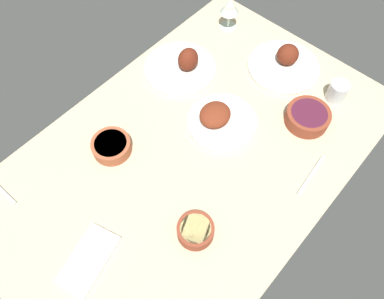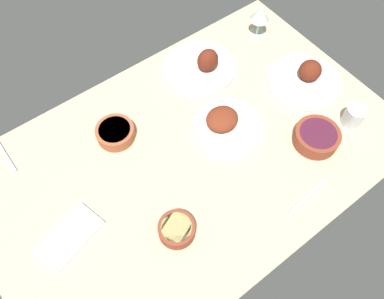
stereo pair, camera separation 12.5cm
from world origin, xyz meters
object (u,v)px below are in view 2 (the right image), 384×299
at_px(plate_far_side, 306,79).
at_px(bowl_pasta, 177,229).
at_px(plate_near_viewer, 226,125).
at_px(folded_napkin, 70,237).
at_px(bowl_cream, 115,132).
at_px(water_tumbler, 354,116).
at_px(spoon_loose, 307,196).
at_px(fork_loose, 5,154).
at_px(bowl_onions, 317,137).
at_px(wine_glass, 260,15).
at_px(plate_center_main, 202,66).

bearing_deg(plate_far_side, bowl_pasta, 14.25).
bearing_deg(plate_near_viewer, folded_napkin, 2.27).
bearing_deg(bowl_cream, water_tumbler, 147.43).
distance_m(folded_napkin, spoon_loose, 0.74).
height_order(bowl_cream, fork_loose, bowl_cream).
height_order(plate_near_viewer, bowl_onions, plate_near_viewer).
xyz_separation_m(bowl_pasta, fork_loose, (0.31, -0.57, -0.02)).
relative_size(water_tumbler, spoon_loose, 0.44).
bearing_deg(spoon_loose, plate_near_viewer, -88.44).
height_order(water_tumbler, spoon_loose, water_tumbler).
bearing_deg(wine_glass, folded_napkin, 16.93).
height_order(plate_far_side, bowl_pasta, plate_far_side).
xyz_separation_m(bowl_pasta, water_tumbler, (-0.73, 0.04, 0.01)).
distance_m(plate_center_main, bowl_pasta, 0.65).
xyz_separation_m(plate_far_side, spoon_loose, (0.33, 0.34, -0.02)).
distance_m(bowl_cream, wine_glass, 0.73).
relative_size(plate_far_side, plate_near_viewer, 1.11).
height_order(bowl_pasta, water_tumbler, water_tumbler).
height_order(folded_napkin, fork_loose, folded_napkin).
height_order(plate_near_viewer, bowl_pasta, plate_near_viewer).
xyz_separation_m(plate_far_side, bowl_cream, (0.70, -0.22, 0.00)).
height_order(plate_far_side, plate_center_main, plate_center_main).
relative_size(wine_glass, spoon_loose, 0.81).
bearing_deg(folded_napkin, spoon_loose, 153.50).
distance_m(plate_near_viewer, plate_center_main, 0.28).
relative_size(bowl_onions, water_tumbler, 2.02).
xyz_separation_m(plate_center_main, fork_loose, (0.76, -0.10, -0.02)).
xyz_separation_m(wine_glass, folded_napkin, (1.02, 0.31, -0.09)).
relative_size(bowl_cream, spoon_loose, 0.77).
bearing_deg(bowl_onions, plate_near_viewer, -46.71).
relative_size(bowl_pasta, wine_glass, 0.80).
xyz_separation_m(plate_center_main, bowl_cream, (0.42, 0.06, 0.00)).
distance_m(bowl_cream, bowl_onions, 0.68).
xyz_separation_m(bowl_onions, fork_loose, (0.88, -0.59, -0.02)).
bearing_deg(spoon_loose, plate_far_side, -139.24).
height_order(plate_center_main, bowl_onions, plate_center_main).
distance_m(bowl_cream, spoon_loose, 0.67).
distance_m(bowl_onions, spoon_loose, 0.22).
distance_m(plate_near_viewer, bowl_cream, 0.38).
bearing_deg(wine_glass, plate_far_side, 84.78).
height_order(plate_center_main, spoon_loose, plate_center_main).
xyz_separation_m(plate_near_viewer, fork_loose, (0.67, -0.36, -0.02)).
bearing_deg(plate_near_viewer, bowl_cream, -31.64).
bearing_deg(plate_far_side, plate_center_main, -45.89).
distance_m(plate_far_side, fork_loose, 1.10).
bearing_deg(water_tumbler, plate_far_side, -90.08).
bearing_deg(bowl_pasta, plate_near_viewer, -150.44).
height_order(folded_napkin, spoon_loose, folded_napkin).
xyz_separation_m(wine_glass, spoon_loose, (0.36, 0.64, -0.10)).
xyz_separation_m(plate_far_side, water_tumbler, (0.00, 0.23, 0.02)).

